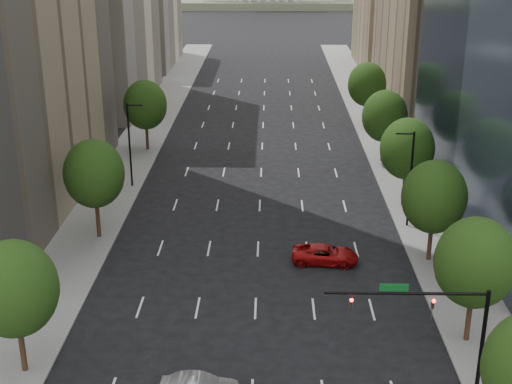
{
  "coord_description": "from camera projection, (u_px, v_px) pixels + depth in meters",
  "views": [
    {
      "loc": [
        0.94,
        -4.49,
        25.67
      ],
      "look_at": [
        -0.01,
        42.47,
        8.0
      ],
      "focal_mm": 49.61,
      "sensor_mm": 36.0,
      "label": 1
    }
  ],
  "objects": [
    {
      "name": "sidewalk_left",
      "position": [
        103.0,
        204.0,
        69.67
      ],
      "size": [
        6.0,
        200.0,
        0.15
      ],
      "primitive_type": "cube",
      "color": "slate",
      "rests_on": "ground"
    },
    {
      "name": "sidewalk_right",
      "position": [
        418.0,
        206.0,
        69.08
      ],
      "size": [
        6.0,
        200.0,
        0.15
      ],
      "primitive_type": "cube",
      "color": "slate",
      "rests_on": "ground"
    },
    {
      "name": "filler_left",
      "position": [
        138.0,
        18.0,
        137.83
      ],
      "size": [
        14.0,
        26.0,
        18.0
      ],
      "primitive_type": "cube",
      "color": "beige",
      "rests_on": "ground"
    },
    {
      "name": "parking_tan_right",
      "position": [
        439.0,
        6.0,
        101.08
      ],
      "size": [
        14.0,
        30.0,
        30.0
      ],
      "primitive_type": "cube",
      "color": "#8C7759",
      "rests_on": "ground"
    },
    {
      "name": "filler_right",
      "position": [
        397.0,
        26.0,
        134.43
      ],
      "size": [
        14.0,
        26.0,
        16.0
      ],
      "primitive_type": "cube",
      "color": "#8C7759",
      "rests_on": "ground"
    },
    {
      "name": "tree_right_1",
      "position": [
        475.0,
        263.0,
        44.66
      ],
      "size": [
        5.2,
        5.2,
        8.75
      ],
      "color": "#382316",
      "rests_on": "ground"
    },
    {
      "name": "tree_right_2",
      "position": [
        434.0,
        197.0,
        55.94
      ],
      "size": [
        5.2,
        5.2,
        8.61
      ],
      "color": "#382316",
      "rests_on": "ground"
    },
    {
      "name": "tree_right_3",
      "position": [
        407.0,
        149.0,
        67.06
      ],
      "size": [
        5.2,
        5.2,
        8.89
      ],
      "color": "#382316",
      "rests_on": "ground"
    },
    {
      "name": "tree_right_4",
      "position": [
        385.0,
        116.0,
        80.32
      ],
      "size": [
        5.2,
        5.2,
        8.46
      ],
      "color": "#382316",
      "rests_on": "ground"
    },
    {
      "name": "tree_right_5",
      "position": [
        367.0,
        84.0,
        95.19
      ],
      "size": [
        5.2,
        5.2,
        8.75
      ],
      "color": "#382316",
      "rests_on": "ground"
    },
    {
      "name": "tree_left_0",
      "position": [
        14.0,
        289.0,
        41.44
      ],
      "size": [
        5.2,
        5.2,
        8.75
      ],
      "color": "#382316",
      "rests_on": "ground"
    },
    {
      "name": "tree_left_1",
      "position": [
        94.0,
        174.0,
        60.08
      ],
      "size": [
        5.2,
        5.2,
        8.97
      ],
      "color": "#382316",
      "rests_on": "ground"
    },
    {
      "name": "tree_left_2",
      "position": [
        145.0,
        105.0,
        84.52
      ],
      "size": [
        5.2,
        5.2,
        8.68
      ],
      "color": "#382316",
      "rests_on": "ground"
    },
    {
      "name": "streetlight_rn",
      "position": [
        410.0,
        177.0,
        62.76
      ],
      "size": [
        1.7,
        0.2,
        9.0
      ],
      "color": "black",
      "rests_on": "ground"
    },
    {
      "name": "streetlight_ln",
      "position": [
        130.0,
        143.0,
        72.63
      ],
      "size": [
        1.7,
        0.2,
        9.0
      ],
      "color": "black",
      "rests_on": "ground"
    },
    {
      "name": "traffic_signal",
      "position": [
        441.0,
        320.0,
        39.31
      ],
      "size": [
        9.12,
        0.4,
        7.38
      ],
      "color": "black",
      "rests_on": "ground"
    },
    {
      "name": "foothills",
      "position": [
        311.0,
        8.0,
        586.81
      ],
      "size": [
        720.0,
        413.0,
        263.0
      ],
      "color": "olive",
      "rests_on": "ground"
    },
    {
      "name": "car_red_far",
      "position": [
        325.0,
        254.0,
        57.33
      ],
      "size": [
        5.59,
        2.92,
        1.5
      ],
      "primitive_type": "imported",
      "rotation": [
        0.0,
        0.0,
        1.49
      ],
      "color": "#970B0C",
      "rests_on": "ground"
    }
  ]
}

